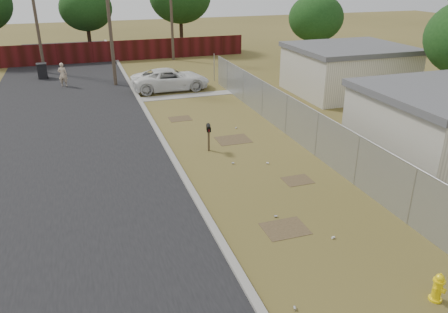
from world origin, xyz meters
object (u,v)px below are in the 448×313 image
object	(u,v)px
fire_hydrant	(438,288)
mailbox	(209,130)
pickup_truck	(170,79)
trash_bin	(42,71)
pedestrian	(63,75)

from	to	relation	value
fire_hydrant	mailbox	xyz separation A→B (m)	(-2.55, 11.23, 0.61)
mailbox	pickup_truck	distance (m)	11.34
trash_bin	pickup_truck	bearing A→B (deg)	-37.35
mailbox	pedestrian	size ratio (longest dim) A/B	0.74
pickup_truck	mailbox	bearing A→B (deg)	176.15
pedestrian	trash_bin	size ratio (longest dim) A/B	1.47
mailbox	trash_bin	bearing A→B (deg)	113.67
mailbox	pedestrian	bearing A→B (deg)	113.16
fire_hydrant	trash_bin	distance (m)	30.82
mailbox	fire_hydrant	bearing A→B (deg)	-77.21
fire_hydrant	pickup_truck	size ratio (longest dim) A/B	0.15
mailbox	trash_bin	distance (m)	19.43
fire_hydrant	pickup_truck	world-z (taller)	pickup_truck
fire_hydrant	mailbox	world-z (taller)	mailbox
pedestrian	trash_bin	xyz separation A→B (m)	(-1.52, 3.11, -0.25)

